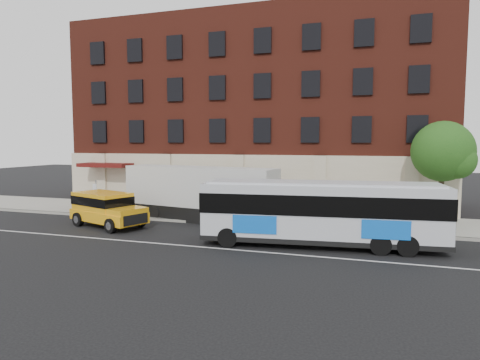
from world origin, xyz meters
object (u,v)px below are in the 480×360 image
(sign_pole, at_px, (96,195))
(shipping_container, at_px, (199,194))
(city_bus, at_px, (321,211))
(yellow_suv, at_px, (106,207))
(street_tree, at_px, (443,154))

(sign_pole, distance_m, shipping_container, 7.44)
(city_bus, relative_size, yellow_suv, 2.15)
(yellow_suv, bearing_deg, street_tree, 17.43)
(city_bus, distance_m, yellow_suv, 13.06)
(shipping_container, bearing_deg, street_tree, 10.20)
(sign_pole, bearing_deg, shipping_container, 5.42)
(shipping_container, bearing_deg, city_bus, -27.88)
(sign_pole, bearing_deg, city_bus, -13.28)
(sign_pole, distance_m, street_tree, 22.49)
(sign_pole, relative_size, street_tree, 0.40)
(street_tree, xyz_separation_m, shipping_container, (-14.64, -2.63, -2.68))
(sign_pole, distance_m, yellow_suv, 3.87)
(street_tree, height_order, shipping_container, street_tree)
(street_tree, distance_m, yellow_suv, 20.48)
(yellow_suv, distance_m, shipping_container, 5.80)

